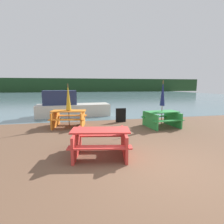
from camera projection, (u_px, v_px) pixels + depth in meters
ground_plane at (157, 167)px, 4.29m from camera, size 60.00×60.00×0.00m
water at (84, 95)px, 34.16m from camera, size 60.00×50.00×0.00m
far_treeline at (80, 85)px, 53.18m from camera, size 80.00×1.60×4.00m
picnic_table_red at (101, 140)px, 4.96m from camera, size 1.85×1.65×0.75m
picnic_table_green at (162, 118)px, 8.34m from camera, size 1.63×1.50×0.75m
picnic_table_orange at (69, 117)px, 8.39m from camera, size 1.80×1.63×0.79m
umbrella_navy at (163, 93)px, 8.17m from camera, size 0.23×0.23×2.23m
umbrella_gold at (68, 97)px, 8.24m from camera, size 0.25×0.25×2.06m
boat at (70, 107)px, 11.24m from camera, size 4.63×1.61×1.66m
signboard at (121, 115)px, 9.45m from camera, size 0.55×0.08×0.75m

